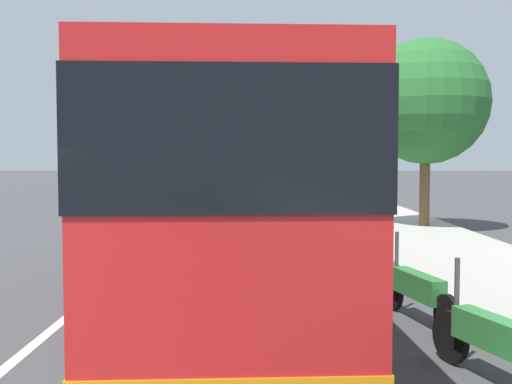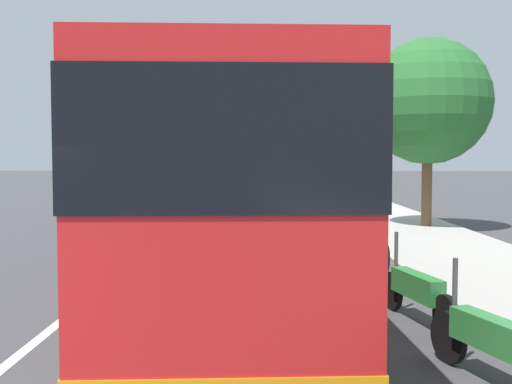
{
  "view_description": "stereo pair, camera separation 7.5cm",
  "coord_description": "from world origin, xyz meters",
  "px_view_note": "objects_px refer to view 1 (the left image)",
  "views": [
    {
      "loc": [
        -2.65,
        -2.9,
        2.4
      ],
      "look_at": [
        8.55,
        -2.83,
        1.77
      ],
      "focal_mm": 43.12,
      "sensor_mm": 36.0,
      "label": 1
    },
    {
      "loc": [
        -2.65,
        -2.98,
        2.4
      ],
      "look_at": [
        8.55,
        -2.83,
        1.77
      ],
      "focal_mm": 43.12,
      "sensor_mm": 36.0,
      "label": 2
    }
  ],
  "objects_px": {
    "motorcycle_mid_row": "(417,291)",
    "car_oncoming": "(117,200)",
    "motorcycle_by_tree": "(375,259)",
    "car_far_distant": "(248,184)",
    "roadside_tree_mid_block": "(426,102)",
    "coach_bus": "(228,180)",
    "motorcycle_angled": "(491,341)",
    "car_behind_bus": "(256,176)"
  },
  "relations": [
    {
      "from": "motorcycle_angled",
      "to": "motorcycle_by_tree",
      "type": "height_order",
      "value": "motorcycle_by_tree"
    },
    {
      "from": "motorcycle_mid_row",
      "to": "car_oncoming",
      "type": "xyz_separation_m",
      "value": [
        15.95,
        8.07,
        0.23
      ]
    },
    {
      "from": "motorcycle_by_tree",
      "to": "car_far_distant",
      "type": "bearing_deg",
      "value": 30.64
    },
    {
      "from": "coach_bus",
      "to": "roadside_tree_mid_block",
      "type": "distance_m",
      "value": 11.54
    },
    {
      "from": "motorcycle_mid_row",
      "to": "motorcycle_by_tree",
      "type": "distance_m",
      "value": 2.78
    },
    {
      "from": "coach_bus",
      "to": "car_behind_bus",
      "type": "relative_size",
      "value": 2.88
    },
    {
      "from": "car_oncoming",
      "to": "car_behind_bus",
      "type": "height_order",
      "value": "car_behind_bus"
    },
    {
      "from": "roadside_tree_mid_block",
      "to": "motorcycle_by_tree",
      "type": "bearing_deg",
      "value": 159.52
    },
    {
      "from": "motorcycle_angled",
      "to": "motorcycle_mid_row",
      "type": "bearing_deg",
      "value": -14.24
    },
    {
      "from": "car_far_distant",
      "to": "motorcycle_by_tree",
      "type": "bearing_deg",
      "value": -177.33
    },
    {
      "from": "coach_bus",
      "to": "car_far_distant",
      "type": "distance_m",
      "value": 30.18
    },
    {
      "from": "motorcycle_by_tree",
      "to": "car_oncoming",
      "type": "relative_size",
      "value": 0.48
    },
    {
      "from": "car_far_distant",
      "to": "coach_bus",
      "type": "bearing_deg",
      "value": 177.32
    },
    {
      "from": "car_oncoming",
      "to": "car_far_distant",
      "type": "xyz_separation_m",
      "value": [
        16.21,
        -4.95,
        -0.02
      ]
    },
    {
      "from": "motorcycle_by_tree",
      "to": "car_oncoming",
      "type": "bearing_deg",
      "value": 55.96
    },
    {
      "from": "roadside_tree_mid_block",
      "to": "car_far_distant",
      "type": "bearing_deg",
      "value": 17.04
    },
    {
      "from": "car_behind_bus",
      "to": "car_far_distant",
      "type": "bearing_deg",
      "value": 178.05
    },
    {
      "from": "motorcycle_by_tree",
      "to": "roadside_tree_mid_block",
      "type": "relative_size",
      "value": 0.32
    },
    {
      "from": "motorcycle_mid_row",
      "to": "car_behind_bus",
      "type": "distance_m",
      "value": 47.76
    },
    {
      "from": "motorcycle_by_tree",
      "to": "coach_bus",
      "type": "bearing_deg",
      "value": 130.46
    },
    {
      "from": "car_behind_bus",
      "to": "roadside_tree_mid_block",
      "type": "xyz_separation_m",
      "value": [
        -36.09,
        -5.85,
        3.54
      ]
    },
    {
      "from": "coach_bus",
      "to": "car_oncoming",
      "type": "bearing_deg",
      "value": 17.39
    },
    {
      "from": "coach_bus",
      "to": "motorcycle_mid_row",
      "type": "relative_size",
      "value": 5.64
    },
    {
      "from": "motorcycle_mid_row",
      "to": "car_oncoming",
      "type": "bearing_deg",
      "value": 13.66
    },
    {
      "from": "coach_bus",
      "to": "motorcycle_mid_row",
      "type": "distance_m",
      "value": 3.81
    },
    {
      "from": "motorcycle_by_tree",
      "to": "car_oncoming",
      "type": "height_order",
      "value": "car_oncoming"
    },
    {
      "from": "car_far_distant",
      "to": "motorcycle_angled",
      "type": "bearing_deg",
      "value": -177.76
    },
    {
      "from": "coach_bus",
      "to": "roadside_tree_mid_block",
      "type": "height_order",
      "value": "roadside_tree_mid_block"
    },
    {
      "from": "coach_bus",
      "to": "car_oncoming",
      "type": "xyz_separation_m",
      "value": [
        13.94,
        5.22,
        -1.3
      ]
    },
    {
      "from": "coach_bus",
      "to": "roadside_tree_mid_block",
      "type": "bearing_deg",
      "value": -35.37
    },
    {
      "from": "car_behind_bus",
      "to": "coach_bus",
      "type": "bearing_deg",
      "value": 179.5
    },
    {
      "from": "motorcycle_mid_row",
      "to": "coach_bus",
      "type": "bearing_deg",
      "value": 41.63
    },
    {
      "from": "car_oncoming",
      "to": "car_behind_bus",
      "type": "relative_size",
      "value": 0.96
    },
    {
      "from": "coach_bus",
      "to": "car_oncoming",
      "type": "distance_m",
      "value": 14.94
    },
    {
      "from": "car_oncoming",
      "to": "coach_bus",
      "type": "bearing_deg",
      "value": 22.15
    },
    {
      "from": "car_far_distant",
      "to": "car_behind_bus",
      "type": "bearing_deg",
      "value": -4.88
    },
    {
      "from": "coach_bus",
      "to": "motorcycle_by_tree",
      "type": "distance_m",
      "value": 3.23
    },
    {
      "from": "motorcycle_angled",
      "to": "motorcycle_by_tree",
      "type": "xyz_separation_m",
      "value": [
        5.19,
        0.27,
        0.02
      ]
    },
    {
      "from": "coach_bus",
      "to": "roadside_tree_mid_block",
      "type": "xyz_separation_m",
      "value": [
        9.58,
        -6.04,
        2.24
      ]
    },
    {
      "from": "car_oncoming",
      "to": "roadside_tree_mid_block",
      "type": "height_order",
      "value": "roadside_tree_mid_block"
    },
    {
      "from": "motorcycle_angled",
      "to": "motorcycle_by_tree",
      "type": "distance_m",
      "value": 5.2
    },
    {
      "from": "motorcycle_by_tree",
      "to": "car_far_distant",
      "type": "height_order",
      "value": "car_far_distant"
    }
  ]
}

